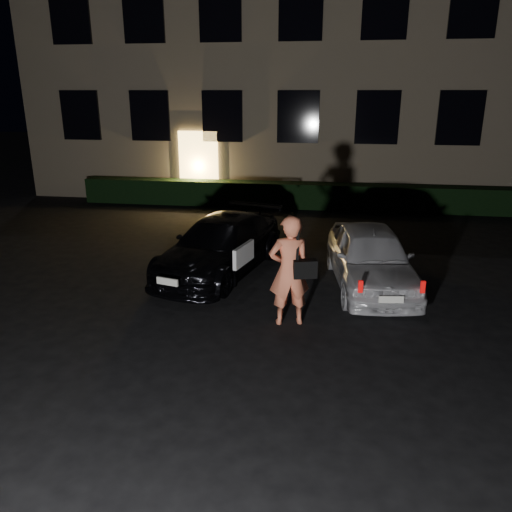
# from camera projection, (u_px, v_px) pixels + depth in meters

# --- Properties ---
(ground) EXTENTS (80.00, 80.00, 0.00)m
(ground) POSITION_uv_depth(u_px,v_px,m) (239.00, 362.00, 7.42)
(ground) COLOR black
(ground) RESTS_ON ground
(building) EXTENTS (20.00, 8.11, 12.00)m
(building) POSITION_uv_depth(u_px,v_px,m) (308.00, 33.00, 19.59)
(building) COLOR #766954
(building) RESTS_ON ground
(hedge) EXTENTS (15.00, 0.70, 0.85)m
(hedge) POSITION_uv_depth(u_px,v_px,m) (295.00, 195.00, 17.14)
(hedge) COLOR black
(hedge) RESTS_ON ground
(sedan) EXTENTS (2.65, 4.43, 1.20)m
(sedan) POSITION_uv_depth(u_px,v_px,m) (220.00, 246.00, 10.95)
(sedan) COLOR black
(sedan) RESTS_ON ground
(hatch) EXTENTS (1.97, 3.86, 1.26)m
(hatch) POSITION_uv_depth(u_px,v_px,m) (370.00, 257.00, 10.11)
(hatch) COLOR silver
(hatch) RESTS_ON ground
(man) EXTENTS (0.88, 0.63, 1.92)m
(man) POSITION_uv_depth(u_px,v_px,m) (290.00, 271.00, 8.38)
(man) COLOR #EF7954
(man) RESTS_ON ground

